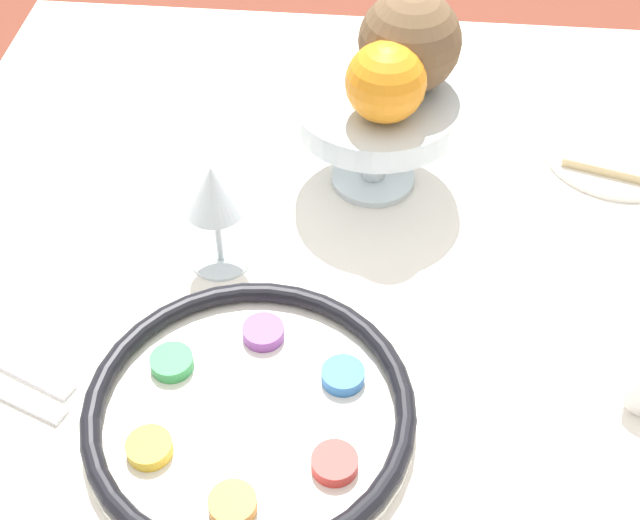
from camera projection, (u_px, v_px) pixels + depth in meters
seder_plate at (250, 412)px, 0.84m from camera, size 0.31×0.31×0.03m
wine_glass at (214, 195)px, 0.92m from camera, size 0.07×0.07×0.13m
fruit_stand at (378, 116)px, 1.02m from camera, size 0.19×0.19×0.12m
orange_fruit at (386, 82)px, 0.95m from camera, size 0.09×0.09×0.09m
coconut at (410, 42)px, 0.98m from camera, size 0.11×0.11×0.11m
bread_plate at (618, 149)px, 1.12m from camera, size 0.19×0.19×0.02m
fork_right at (5, 361)px, 0.89m from camera, size 0.08×0.16×0.01m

